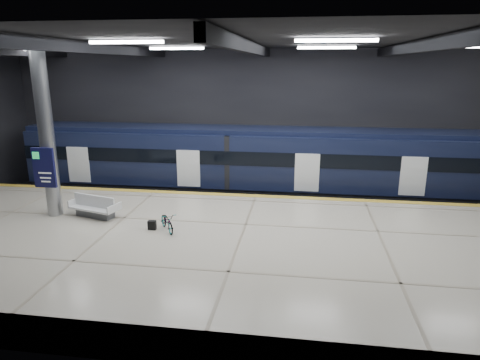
# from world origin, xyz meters

# --- Properties ---
(ground) EXTENTS (30.00, 30.00, 0.00)m
(ground) POSITION_xyz_m (0.00, 0.00, 0.00)
(ground) COLOR black
(ground) RESTS_ON ground
(room_shell) EXTENTS (30.10, 16.10, 8.05)m
(room_shell) POSITION_xyz_m (-0.00, 0.00, 5.72)
(room_shell) COLOR black
(room_shell) RESTS_ON ground
(platform) EXTENTS (30.00, 11.00, 1.10)m
(platform) POSITION_xyz_m (0.00, -2.50, 0.55)
(platform) COLOR beige
(platform) RESTS_ON ground
(safety_strip) EXTENTS (30.00, 0.40, 0.01)m
(safety_strip) POSITION_xyz_m (0.00, 2.75, 1.11)
(safety_strip) COLOR gold
(safety_strip) RESTS_ON platform
(rails) EXTENTS (30.00, 1.52, 0.16)m
(rails) POSITION_xyz_m (0.00, 5.50, 0.08)
(rails) COLOR gray
(rails) RESTS_ON ground
(train) EXTENTS (29.40, 2.84, 3.79)m
(train) POSITION_xyz_m (1.16, 5.50, 2.06)
(train) COLOR black
(train) RESTS_ON ground
(bench) EXTENTS (2.23, 1.39, 0.92)m
(bench) POSITION_xyz_m (-6.22, -1.04, 1.42)
(bench) COLOR #595B60
(bench) RESTS_ON platform
(bicycle) EXTENTS (1.16, 1.39, 0.72)m
(bicycle) POSITION_xyz_m (-2.83, -2.06, 1.46)
(bicycle) COLOR #99999E
(bicycle) RESTS_ON platform
(pannier_bag) EXTENTS (0.30, 0.19, 0.35)m
(pannier_bag) POSITION_xyz_m (-3.43, -2.06, 1.28)
(pannier_bag) COLOR black
(pannier_bag) RESTS_ON platform
(info_column) EXTENTS (0.90, 0.78, 6.90)m
(info_column) POSITION_xyz_m (-8.00, -1.03, 4.46)
(info_column) COLOR #9EA0A5
(info_column) RESTS_ON platform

